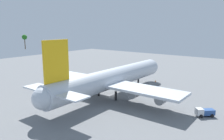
# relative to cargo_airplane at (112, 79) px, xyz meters

# --- Properties ---
(ground_plane) EXTENTS (232.14, 232.14, 0.00)m
(ground_plane) POSITION_rel_cargo_airplane_xyz_m (0.11, -0.00, -5.86)
(ground_plane) COLOR slate
(cargo_airplane) EXTENTS (58.03, 49.93, 19.32)m
(cargo_airplane) POSITION_rel_cargo_airplane_xyz_m (0.00, 0.00, 0.00)
(cargo_airplane) COLOR silver
(cargo_airplane) RESTS_ON ground_plane
(baggage_tug) EXTENTS (4.49, 4.60, 2.12)m
(baggage_tug) POSITION_rel_cargo_airplane_xyz_m (0.96, -28.83, -4.73)
(baggage_tug) COLOR silver
(baggage_tug) RESTS_ON ground_plane
(fuel_truck) EXTENTS (2.77, 5.01, 1.97)m
(fuel_truck) POSITION_rel_cargo_airplane_xyz_m (23.56, 16.01, -4.78)
(fuel_truck) COLOR #333338
(fuel_truck) RESTS_ON ground_plane
(safety_cone_nose) EXTENTS (0.52, 0.52, 0.75)m
(safety_cone_nose) POSITION_rel_cargo_airplane_xyz_m (26.23, -2.65, -5.48)
(safety_cone_nose) COLOR orange
(safety_cone_nose) RESTS_ON ground_plane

